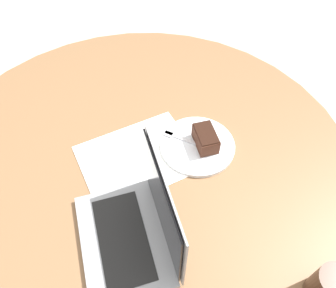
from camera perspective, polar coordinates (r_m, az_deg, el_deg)
The scene contains 8 objects.
ground_plane at distance 1.67m, azimuth -3.23°, elevation -18.20°, with size 12.00×12.00×0.00m, color #B7AD9E.
dining_table at distance 1.09m, azimuth -4.76°, elevation -6.33°, with size 1.31×1.31×0.78m.
paper_document at distance 0.98m, azimuth -5.25°, elevation -2.39°, with size 0.36×0.30×0.00m.
plate at distance 1.00m, azimuth 5.13°, elevation -0.25°, with size 0.23×0.23×0.01m.
cake_slice at distance 0.98m, azimuth 6.55°, elevation 0.99°, with size 0.06×0.10×0.05m.
fork at distance 1.00m, azimuth 2.85°, elevation 0.84°, with size 0.14×0.13×0.00m.
coffee_glass at distance 0.84m, azimuth 26.20°, elevation -21.45°, with size 0.08×0.08×0.10m.
laptop at distance 0.82m, azimuth -5.77°, elevation -14.58°, with size 0.22×0.30×0.25m.
Camera 1 is at (-0.09, -0.57, 1.57)m, focal length 35.00 mm.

